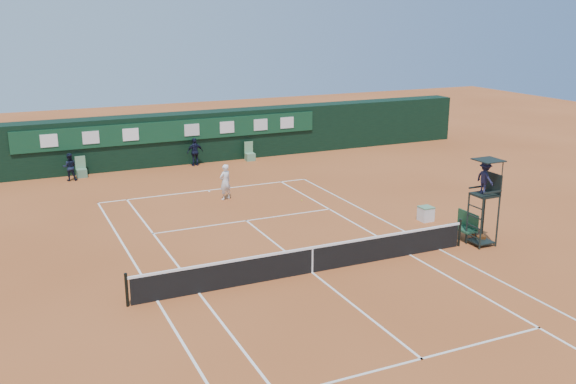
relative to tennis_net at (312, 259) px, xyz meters
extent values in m
plane|color=#B3592A|center=(0.00, 0.00, -0.51)|extent=(90.00, 90.00, 0.00)
cube|color=white|center=(0.00, 11.88, -0.50)|extent=(11.05, 0.08, 0.01)
cube|color=silver|center=(5.49, 0.00, -0.50)|extent=(0.08, 23.85, 0.01)
cube|color=white|center=(-5.49, 0.00, -0.50)|extent=(0.08, 23.85, 0.01)
cube|color=white|center=(4.12, 0.00, -0.50)|extent=(0.08, 23.85, 0.01)
cube|color=white|center=(-4.12, 0.00, -0.50)|extent=(0.08, 23.85, 0.01)
cube|color=white|center=(0.00, 6.40, -0.50)|extent=(8.31, 0.08, 0.01)
cube|color=silver|center=(0.00, -6.40, -0.50)|extent=(8.31, 0.08, 0.01)
cube|color=white|center=(0.00, 0.00, -0.50)|extent=(0.08, 12.88, 0.01)
cube|color=silver|center=(0.00, 11.73, -0.50)|extent=(0.08, 0.30, 0.01)
cube|color=black|center=(0.00, 0.00, -0.06)|extent=(12.60, 0.04, 0.90)
cube|color=white|center=(0.00, 0.00, 0.42)|extent=(12.80, 0.06, 0.08)
cube|color=white|center=(0.00, 0.00, -0.05)|extent=(0.06, 0.05, 0.92)
cylinder|color=black|center=(6.40, 0.00, 0.04)|extent=(0.10, 0.10, 1.10)
cylinder|color=black|center=(-6.40, 0.00, 0.04)|extent=(0.10, 0.10, 1.10)
cube|color=black|center=(0.00, 18.75, 0.99)|extent=(40.00, 1.50, 3.00)
cube|color=#103C23|center=(0.00, 17.94, 1.59)|extent=(18.00, 0.10, 1.20)
cube|color=white|center=(-7.00, 17.87, 1.59)|extent=(0.90, 0.04, 0.70)
cube|color=white|center=(-4.80, 17.87, 1.59)|extent=(0.90, 0.04, 0.70)
cube|color=white|center=(-2.60, 17.87, 1.59)|extent=(0.90, 0.04, 0.70)
cube|color=silver|center=(1.00, 17.87, 1.59)|extent=(0.90, 0.04, 0.70)
cube|color=silver|center=(3.20, 17.87, 1.59)|extent=(0.90, 0.04, 0.70)
cube|color=silver|center=(5.40, 17.87, 1.59)|extent=(0.90, 0.04, 0.70)
cube|color=silver|center=(7.20, 17.87, 1.59)|extent=(0.90, 0.04, 0.70)
cube|color=#537F5F|center=(-5.50, 17.45, -0.28)|extent=(0.55, 0.50, 0.46)
cube|color=#62966A|center=(-5.50, 17.67, 0.29)|extent=(0.55, 0.06, 0.70)
cube|color=#5E906A|center=(4.50, 17.45, -0.28)|extent=(0.55, 0.50, 0.46)
cube|color=#5F9164|center=(4.50, 17.67, 0.29)|extent=(0.55, 0.06, 0.70)
cylinder|color=black|center=(6.88, -0.64, 0.49)|extent=(0.07, 0.07, 2.00)
cylinder|color=black|center=(6.88, 0.16, 0.49)|extent=(0.07, 0.07, 2.00)
cylinder|color=black|center=(7.68, -0.64, 0.49)|extent=(0.07, 0.07, 2.00)
cylinder|color=black|center=(7.68, 0.16, 0.49)|extent=(0.07, 0.07, 2.00)
cube|color=black|center=(7.28, -0.24, 1.53)|extent=(0.85, 0.85, 0.08)
cube|color=black|center=(7.68, -0.24, 1.94)|extent=(0.06, 0.85, 0.80)
cube|color=black|center=(7.28, -0.66, 1.74)|extent=(0.85, 0.05, 0.06)
cube|color=black|center=(7.28, 0.18, 1.74)|extent=(0.85, 0.05, 0.06)
cylinder|color=black|center=(7.68, -0.64, 2.39)|extent=(0.04, 0.04, 1.00)
cylinder|color=black|center=(7.68, 0.16, 2.39)|extent=(0.04, 0.04, 1.00)
cube|color=black|center=(7.33, -0.24, 2.89)|extent=(0.95, 0.95, 0.04)
cube|color=black|center=(7.28, -0.24, -0.36)|extent=(0.80, 0.80, 0.05)
cube|color=black|center=(6.88, -0.24, -0.11)|extent=(0.04, 0.80, 0.04)
cube|color=black|center=(6.88, -0.24, 0.29)|extent=(0.04, 0.80, 0.04)
cube|color=black|center=(6.88, -0.24, 0.69)|extent=(0.04, 0.80, 0.04)
cube|color=black|center=(6.88, -0.24, 1.09)|extent=(0.04, 0.80, 0.04)
imported|color=black|center=(7.23, -0.24, 2.21)|extent=(0.47, 0.82, 1.28)
cube|color=#1A412A|center=(7.05, 0.60, -0.06)|extent=(0.55, 1.20, 0.08)
cube|color=#1A4125|center=(7.30, 0.60, 0.29)|extent=(0.06, 1.20, 0.60)
cylinder|color=black|center=(6.83, 0.05, -0.30)|extent=(0.04, 0.04, 0.41)
cylinder|color=black|center=(7.27, 0.05, -0.30)|extent=(0.04, 0.04, 0.41)
cylinder|color=black|center=(6.83, 1.15, -0.30)|extent=(0.04, 0.04, 0.41)
cylinder|color=black|center=(7.27, 1.15, -0.30)|extent=(0.04, 0.04, 0.41)
cube|color=black|center=(7.54, 0.19, -0.36)|extent=(0.63, 0.85, 0.29)
cube|color=white|center=(7.14, 3.14, -0.21)|extent=(0.55, 0.55, 0.60)
cube|color=#5B8C67|center=(7.14, 3.14, 0.11)|extent=(0.57, 0.57, 0.05)
sphere|color=gold|center=(3.54, 8.14, -0.48)|extent=(0.07, 0.07, 0.07)
imported|color=white|center=(0.29, 9.95, 0.37)|extent=(0.75, 0.62, 1.76)
imported|color=black|center=(-6.15, 16.94, 0.25)|extent=(0.82, 0.69, 1.51)
imported|color=black|center=(1.04, 17.51, 0.33)|extent=(1.01, 0.49, 1.67)
camera|label=1|loc=(-9.46, -18.61, 8.26)|focal=40.00mm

